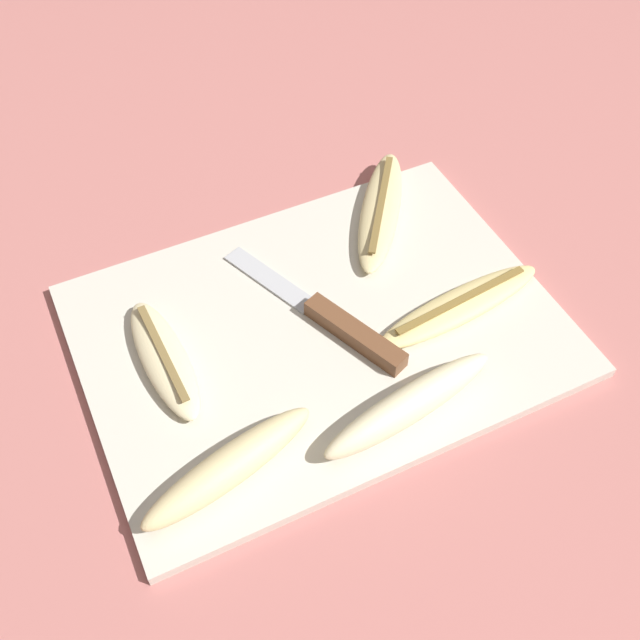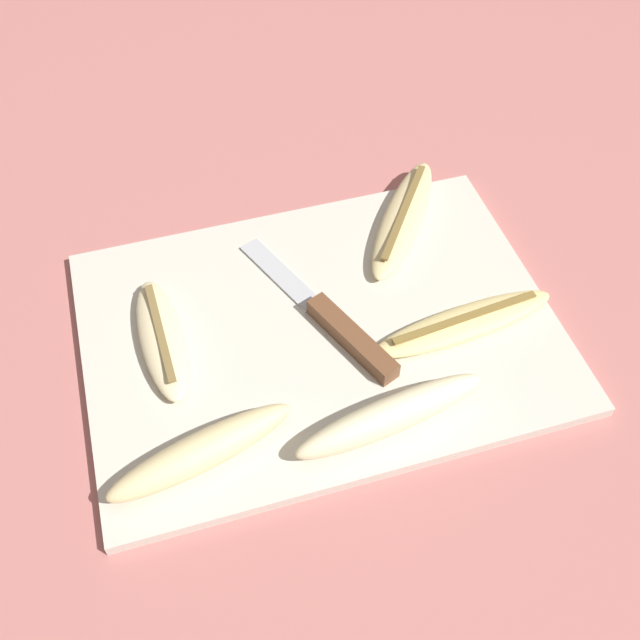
# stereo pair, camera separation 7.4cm
# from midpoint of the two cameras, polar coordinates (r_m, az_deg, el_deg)

# --- Properties ---
(ground_plane) EXTENTS (4.00, 4.00, 0.00)m
(ground_plane) POSITION_cam_midpoint_polar(r_m,az_deg,el_deg) (0.75, -2.79, -1.22)
(ground_plane) COLOR #B76B66
(cutting_board) EXTENTS (0.46, 0.34, 0.01)m
(cutting_board) POSITION_cam_midpoint_polar(r_m,az_deg,el_deg) (0.75, -2.81, -0.94)
(cutting_board) COLOR beige
(cutting_board) RESTS_ON ground_plane
(knife) EXTENTS (0.11, 0.22, 0.02)m
(knife) POSITION_cam_midpoint_polar(r_m,az_deg,el_deg) (0.74, -1.26, -0.55)
(knife) COLOR brown
(knife) RESTS_ON cutting_board
(banana_mellow_near) EXTENTS (0.15, 0.18, 0.02)m
(banana_mellow_near) POSITION_cam_midpoint_polar(r_m,az_deg,el_deg) (0.85, 2.14, 8.27)
(banana_mellow_near) COLOR beige
(banana_mellow_near) RESTS_ON cutting_board
(banana_golden_short) EXTENTS (0.20, 0.06, 0.02)m
(banana_golden_short) POSITION_cam_midpoint_polar(r_m,az_deg,el_deg) (0.76, 7.92, 0.93)
(banana_golden_short) COLOR #EDD689
(banana_golden_short) RESTS_ON cutting_board
(banana_pale_long) EXTENTS (0.19, 0.06, 0.04)m
(banana_pale_long) POSITION_cam_midpoint_polar(r_m,az_deg,el_deg) (0.67, 3.72, -6.64)
(banana_pale_long) COLOR beige
(banana_pale_long) RESTS_ON cutting_board
(banana_cream_curved) EXTENTS (0.05, 0.15, 0.02)m
(banana_cream_curved) POSITION_cam_midpoint_polar(r_m,az_deg,el_deg) (0.73, -14.63, -3.04)
(banana_cream_curved) COLOR beige
(banana_cream_curved) RESTS_ON cutting_board
(banana_ripe_center) EXTENTS (0.18, 0.08, 0.03)m
(banana_ripe_center) POSITION_cam_midpoint_polar(r_m,az_deg,el_deg) (0.65, -10.21, -11.15)
(banana_ripe_center) COLOR beige
(banana_ripe_center) RESTS_ON cutting_board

